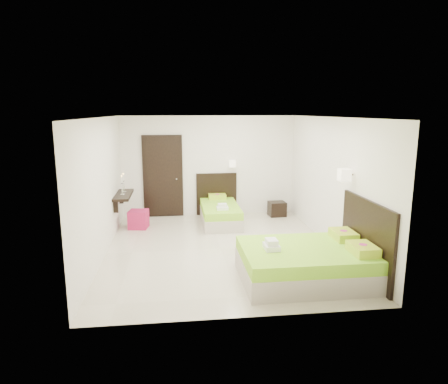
{
  "coord_description": "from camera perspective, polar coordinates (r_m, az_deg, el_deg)",
  "views": [
    {
      "loc": [
        -0.85,
        -7.58,
        2.72
      ],
      "look_at": [
        0.1,
        0.3,
        1.1
      ],
      "focal_mm": 32.0,
      "sensor_mm": 36.0,
      "label": 1
    }
  ],
  "objects": [
    {
      "name": "bed_single",
      "position": [
        9.88,
        -0.6,
        -2.83
      ],
      "size": [
        1.07,
        1.78,
        1.47
      ],
      "color": "#BCB2A0",
      "rests_on": "ground"
    },
    {
      "name": "ottoman",
      "position": [
        9.63,
        -12.12,
        -3.83
      ],
      "size": [
        0.48,
        0.48,
        0.42
      ],
      "primitive_type": "cube",
      "rotation": [
        0.0,
        0.0,
        -0.15
      ],
      "color": "#AB1648",
      "rests_on": "ground"
    },
    {
      "name": "nightstand",
      "position": [
        10.6,
        7.58,
        -2.39
      ],
      "size": [
        0.45,
        0.4,
        0.38
      ],
      "primitive_type": "cube",
      "rotation": [
        0.0,
        0.0,
        0.07
      ],
      "color": "black",
      "rests_on": "ground"
    },
    {
      "name": "door",
      "position": [
        10.42,
        -8.72,
        2.17
      ],
      "size": [
        1.02,
        0.15,
        2.14
      ],
      "color": "black",
      "rests_on": "ground"
    },
    {
      "name": "bed_double",
      "position": [
        6.76,
        12.24,
        -9.63
      ],
      "size": [
        2.09,
        1.77,
        1.72
      ],
      "color": "#BCB2A0",
      "rests_on": "ground"
    },
    {
      "name": "console_shelf",
      "position": [
        9.46,
        -14.23,
        -0.44
      ],
      "size": [
        0.35,
        1.2,
        0.78
      ],
      "color": "black",
      "rests_on": "ground"
    },
    {
      "name": "floor",
      "position": [
        8.1,
        -0.45,
        -8.09
      ],
      "size": [
        5.5,
        5.5,
        0.0
      ],
      "primitive_type": "plane",
      "color": "beige",
      "rests_on": "ground"
    }
  ]
}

